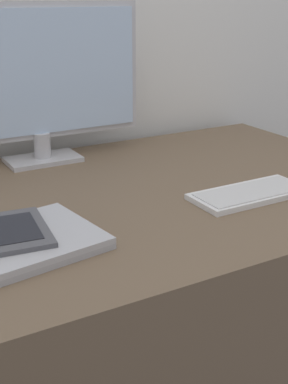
{
  "coord_description": "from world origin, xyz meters",
  "views": [
    {
      "loc": [
        -0.42,
        -0.88,
        1.17
      ],
      "look_at": [
        0.05,
        -0.06,
        0.82
      ],
      "focal_mm": 50.0,
      "sensor_mm": 36.0,
      "label": 1
    }
  ],
  "objects_px": {
    "laptop": "(9,246)",
    "ereader": "(4,232)",
    "keyboard": "(250,194)",
    "monitor": "(37,80)"
  },
  "relations": [
    {
      "from": "monitor",
      "to": "ereader",
      "type": "xyz_separation_m",
      "value": [
        -0.23,
        -0.45,
        -0.19
      ]
    },
    {
      "from": "monitor",
      "to": "laptop",
      "type": "relative_size",
      "value": 1.7
    },
    {
      "from": "keyboard",
      "to": "laptop",
      "type": "bearing_deg",
      "value": -179.92
    },
    {
      "from": "laptop",
      "to": "ereader",
      "type": "xyz_separation_m",
      "value": [
        -0.0,
        0.03,
        0.02
      ]
    },
    {
      "from": "monitor",
      "to": "keyboard",
      "type": "bearing_deg",
      "value": -57.26
    },
    {
      "from": "monitor",
      "to": "laptop",
      "type": "bearing_deg",
      "value": -115.9
    },
    {
      "from": "laptop",
      "to": "monitor",
      "type": "bearing_deg",
      "value": 64.1
    },
    {
      "from": "keyboard",
      "to": "laptop",
      "type": "xyz_separation_m",
      "value": [
        -0.53,
        -0.0,
        0.0
      ]
    },
    {
      "from": "laptop",
      "to": "ereader",
      "type": "height_order",
      "value": "ereader"
    },
    {
      "from": "monitor",
      "to": "laptop",
      "type": "distance_m",
      "value": 0.56
    }
  ]
}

